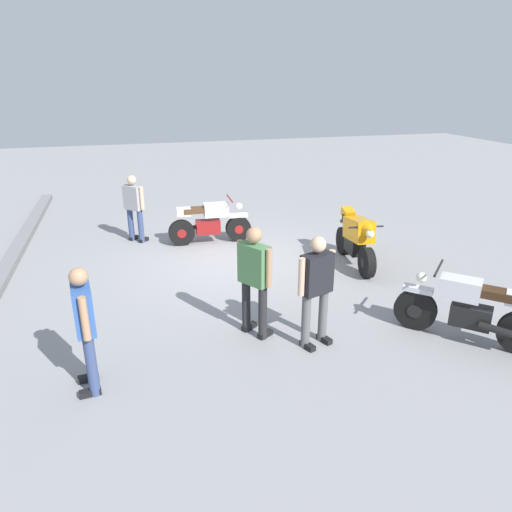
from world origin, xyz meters
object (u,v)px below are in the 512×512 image
motorcycle_silver_cruiser (469,309)px  person_in_gray_shirt (134,205)px  person_in_black_shirt (316,285)px  motorcycle_orange_sportbike (356,238)px  motorcycle_cream_vintage (210,223)px  person_in_blue_shirt (85,322)px  person_in_green_shirt (254,275)px

motorcycle_silver_cruiser → person_in_gray_shirt: size_ratio=0.98×
motorcycle_silver_cruiser → person_in_black_shirt: 2.30m
person_in_black_shirt → motorcycle_orange_sportbike: bearing=123.9°
motorcycle_orange_sportbike → person_in_gray_shirt: size_ratio=1.23×
motorcycle_cream_vintage → person_in_blue_shirt: (-5.07, 2.43, 0.44)m
motorcycle_orange_sportbike → person_in_black_shirt: person_in_black_shirt is taller
motorcycle_orange_sportbike → motorcycle_cream_vintage: size_ratio=1.00×
motorcycle_cream_vintage → person_in_green_shirt: person_in_green_shirt is taller
person_in_green_shirt → person_in_gray_shirt: (4.95, 1.55, -0.09)m
motorcycle_orange_sportbike → person_in_gray_shirt: person_in_gray_shirt is taller
motorcycle_orange_sportbike → person_in_black_shirt: size_ratio=1.18×
motorcycle_silver_cruiser → person_in_gray_shirt: 7.49m
motorcycle_cream_vintage → motorcycle_orange_sportbike: bearing=-37.1°
motorcycle_cream_vintage → motorcycle_silver_cruiser: (-5.39, -2.84, 0.03)m
person_in_black_shirt → person_in_blue_shirt: size_ratio=1.02×
motorcycle_silver_cruiser → person_in_blue_shirt: person_in_blue_shirt is taller
motorcycle_cream_vintage → person_in_black_shirt: (-4.85, -0.65, 0.46)m
motorcycle_silver_cruiser → person_in_black_shirt: size_ratio=0.94×
person_in_black_shirt → motorcycle_cream_vintage: bearing=168.7°
motorcycle_cream_vintage → person_in_black_shirt: 4.91m
motorcycle_silver_cruiser → person_in_black_shirt: bearing=31.3°
motorcycle_silver_cruiser → person_in_gray_shirt: person_in_gray_shirt is taller
person_in_green_shirt → person_in_gray_shirt: 5.19m
motorcycle_cream_vintage → person_in_gray_shirt: bearing=162.8°
motorcycle_silver_cruiser → person_in_blue_shirt: size_ratio=0.96×
motorcycle_cream_vintage → person_in_black_shirt: size_ratio=1.18×
motorcycle_silver_cruiser → person_in_green_shirt: (1.02, 2.96, 0.46)m
motorcycle_orange_sportbike → motorcycle_silver_cruiser: motorcycle_orange_sportbike is taller
motorcycle_orange_sportbike → motorcycle_silver_cruiser: bearing=10.8°
motorcycle_cream_vintage → person_in_green_shirt: 4.39m
motorcycle_orange_sportbike → person_in_black_shirt: bearing=-29.5°
motorcycle_silver_cruiser → person_in_blue_shirt: bearing=41.6°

